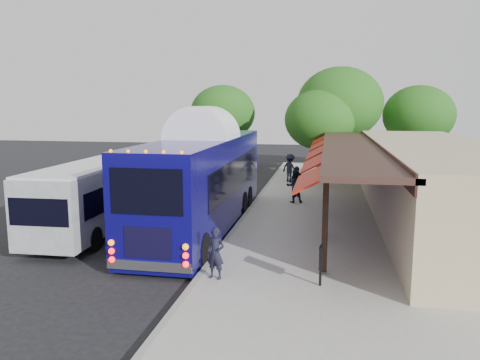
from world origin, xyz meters
The scene contains 15 objects.
ground centered at (0.00, 0.00, 0.00)m, with size 90.00×90.00×0.00m, color black.
sidewalk centered at (5.00, 4.00, 0.07)m, with size 10.00×40.00×0.15m, color #9E9B93.
curb centered at (0.05, 4.00, 0.07)m, with size 0.20×40.00×0.16m, color gray.
station_shelter centered at (8.38, 4.00, 1.85)m, with size 8.15×20.00×3.60m.
coach_bus centered at (-1.45, 1.30, 2.24)m, with size 2.82×13.08×4.17m.
city_bus centered at (-5.70, 0.96, 1.61)m, with size 2.71×10.91×2.91m.
ped_a centered at (0.60, -5.00, 0.92)m, with size 0.56×0.37×1.55m, color black.
ped_b centered at (2.13, 6.53, 1.03)m, with size 0.86×0.67×1.77m, color black.
ped_c centered at (2.16, 8.11, 1.02)m, with size 1.02×0.43×1.74m, color black.
ped_d centered at (1.36, 13.25, 1.09)m, with size 1.21×0.70×1.88m, color black.
sign_board centered at (3.68, -5.00, 0.96)m, with size 0.13×0.54×1.20m.
tree_left centered at (3.22, 15.62, 4.25)m, with size 4.98×4.98×6.38m.
tree_mid centered at (4.61, 17.48, 5.37)m, with size 6.29×6.29×8.05m.
tree_right centered at (10.47, 19.27, 4.50)m, with size 5.27×5.27×6.75m.
tree_far centered at (-4.86, 20.38, 4.61)m, with size 5.40×5.40×6.92m.
Camera 1 is at (3.77, -18.01, 5.29)m, focal length 35.00 mm.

